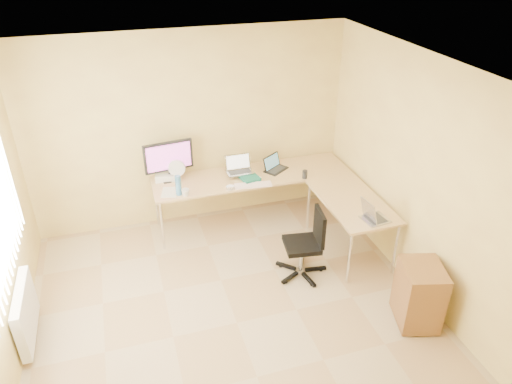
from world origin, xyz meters
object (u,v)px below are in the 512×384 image
object	(u,v)px
laptop_center	(240,165)
keyboard	(253,185)
water_bottle	(178,185)
mug	(186,193)
desk_main	(252,198)
desk_fan	(177,171)
laptop_return	(376,211)
office_chair	(302,239)
laptop_black	(276,163)
desk_return	(349,225)
cabinet	(419,294)
monitor	(169,161)

from	to	relation	value
laptop_center	keyboard	distance (m)	0.37
water_bottle	laptop_center	bearing A→B (deg)	17.21
keyboard	mug	size ratio (longest dim) A/B	4.89
keyboard	water_bottle	bearing A→B (deg)	-176.12
laptop_center	keyboard	world-z (taller)	laptop_center
desk_main	desk_fan	size ratio (longest dim) A/B	9.41
desk_main	laptop_return	xyz separation A→B (m)	(1.02, -1.47, 0.48)
desk_fan	office_chair	distance (m)	1.89
water_bottle	laptop_black	bearing A→B (deg)	11.47
laptop_center	keyboard	bearing A→B (deg)	-75.03
desk_main	laptop_black	distance (m)	0.59
desk_return	cabinet	bearing A→B (deg)	-85.72
mug	office_chair	xyz separation A→B (m)	(1.17, -0.98, -0.28)
laptop_return	water_bottle	bearing A→B (deg)	52.41
water_bottle	desk_fan	xyz separation A→B (m)	(0.04, 0.38, 0.01)
desk_return	monitor	size ratio (longest dim) A/B	2.05
laptop_center	mug	size ratio (longest dim) A/B	3.57
water_bottle	mug	bearing A→B (deg)	-37.97
monitor	desk_fan	distance (m)	0.16
desk_return	mug	bearing A→B (deg)	159.91
office_chair	desk_main	bearing A→B (deg)	107.99
desk_main	water_bottle	bearing A→B (deg)	-166.70
mug	cabinet	world-z (taller)	mug
keyboard	desk_fan	xyz separation A→B (m)	(-0.91, 0.43, 0.13)
water_bottle	laptop_return	bearing A→B (deg)	-31.17
mug	cabinet	distance (m)	2.92
keyboard	office_chair	world-z (taller)	office_chair
water_bottle	office_chair	xyz separation A→B (m)	(1.24, -1.03, -0.36)
water_bottle	office_chair	size ratio (longest dim) A/B	0.30
laptop_return	office_chair	distance (m)	0.89
monitor	laptop_return	world-z (taller)	monitor
desk_return	laptop_center	world-z (taller)	laptop_center
laptop_black	cabinet	distance (m)	2.55
desk_main	keyboard	distance (m)	0.49
desk_main	office_chair	distance (m)	1.30
laptop_center	office_chair	xyz separation A→B (m)	(0.38, -1.30, -0.39)
water_bottle	laptop_return	world-z (taller)	water_bottle
monitor	keyboard	size ratio (longest dim) A/B	1.33
desk_fan	desk_return	bearing A→B (deg)	-11.79
desk_fan	office_chair	size ratio (longest dim) A/B	0.33
laptop_return	cabinet	size ratio (longest dim) A/B	0.49
mug	water_bottle	size ratio (longest dim) A/B	0.38
desk_main	laptop_return	world-z (taller)	laptop_return
water_bottle	cabinet	xyz separation A→B (m)	(2.10, -2.12, -0.50)
desk_return	cabinet	distance (m)	1.37
desk_return	monitor	distance (m)	2.44
cabinet	desk_main	bearing A→B (deg)	130.16
water_bottle	cabinet	distance (m)	3.02
water_bottle	laptop_return	size ratio (longest dim) A/B	0.77
laptop_black	cabinet	world-z (taller)	laptop_black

